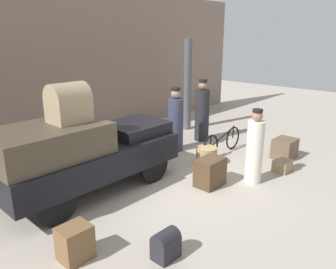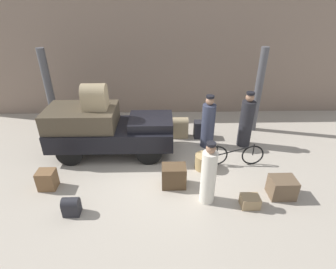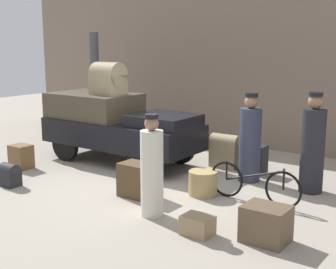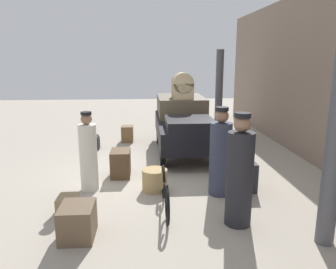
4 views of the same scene
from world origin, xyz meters
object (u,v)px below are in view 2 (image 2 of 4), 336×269
(bicycle, at_px, (235,155))
(porter_standing_middle, at_px, (246,122))
(trunk_wicker_pale, at_px, (179,127))
(suitcase_tan_flat, at_px, (47,180))
(trunk_barrel_dark, at_px, (71,206))
(wicker_basket, at_px, (204,162))
(porter_with_bicycle, at_px, (208,176))
(trunk_on_truck_roof, at_px, (95,97))
(porter_lifting_near_truck, at_px, (208,124))
(suitcase_black_upright, at_px, (174,176))
(suitcase_small_leather, at_px, (200,129))
(trunk_large_brown, at_px, (282,187))
(trunk_umber_medium, at_px, (250,201))
(truck, at_px, (106,128))

(bicycle, relative_size, porter_standing_middle, 0.92)
(trunk_wicker_pale, relative_size, suitcase_tan_flat, 1.42)
(trunk_barrel_dark, relative_size, trunk_wicker_pale, 0.60)
(wicker_basket, distance_m, porter_standing_middle, 2.13)
(porter_with_bicycle, height_order, trunk_on_truck_roof, trunk_on_truck_roof)
(porter_lifting_near_truck, height_order, suitcase_black_upright, porter_lifting_near_truck)
(suitcase_tan_flat, distance_m, trunk_on_truck_roof, 2.61)
(bicycle, xyz_separation_m, suitcase_small_leather, (-0.79, 1.74, -0.03))
(porter_standing_middle, xyz_separation_m, suitcase_tan_flat, (-5.77, -2.11, -0.59))
(bicycle, distance_m, trunk_wicker_pale, 2.36)
(bicycle, bearing_deg, wicker_basket, -170.21)
(bicycle, bearing_deg, trunk_large_brown, -58.50)
(porter_with_bicycle, xyz_separation_m, porter_standing_middle, (1.66, 2.69, 0.10))
(bicycle, xyz_separation_m, trunk_large_brown, (0.86, -1.40, -0.08))
(trunk_umber_medium, height_order, trunk_large_brown, trunk_large_brown)
(truck, bearing_deg, trunk_wicker_pale, 23.44)
(trunk_wicker_pale, distance_m, trunk_umber_medium, 3.84)
(suitcase_tan_flat, bearing_deg, trunk_wicker_pale, 36.92)
(porter_lifting_near_truck, bearing_deg, suitcase_small_leather, 103.93)
(suitcase_black_upright, bearing_deg, trunk_on_truck_roof, 142.90)
(wicker_basket, relative_size, trunk_barrel_dark, 1.18)
(porter_standing_middle, height_order, trunk_barrel_dark, porter_standing_middle)
(suitcase_black_upright, relative_size, trunk_umber_medium, 1.45)
(wicker_basket, distance_m, trunk_large_brown, 2.17)
(porter_lifting_near_truck, bearing_deg, suitcase_tan_flat, -155.30)
(porter_lifting_near_truck, bearing_deg, suitcase_black_upright, -120.17)
(trunk_barrel_dark, bearing_deg, porter_standing_middle, 32.14)
(truck, xyz_separation_m, trunk_on_truck_roof, (-0.21, 0.00, 1.03))
(bicycle, relative_size, suitcase_tan_flat, 3.28)
(wicker_basket, bearing_deg, trunk_wicker_pale, 107.63)
(porter_lifting_near_truck, height_order, trunk_umber_medium, porter_lifting_near_truck)
(wicker_basket, xyz_separation_m, suitcase_black_upright, (-0.91, -0.77, 0.08))
(suitcase_small_leather, bearing_deg, porter_with_bicycle, -94.67)
(trunk_barrel_dark, bearing_deg, wicker_basket, 27.47)
(wicker_basket, distance_m, suitcase_tan_flat, 4.30)
(trunk_wicker_pale, distance_m, trunk_on_truck_roof, 3.12)
(suitcase_black_upright, relative_size, trunk_large_brown, 1.02)
(wicker_basket, bearing_deg, suitcase_tan_flat, -169.56)
(bicycle, xyz_separation_m, trunk_on_truck_roof, (-4.09, 0.77, 1.57))
(truck, height_order, suitcase_tan_flat, truck)
(wicker_basket, relative_size, porter_lifting_near_truck, 0.30)
(porter_standing_middle, xyz_separation_m, suitcase_black_upright, (-2.45, -2.10, -0.54))
(porter_standing_middle, distance_m, suitcase_black_upright, 3.27)
(trunk_umber_medium, height_order, suitcase_tan_flat, suitcase_tan_flat)
(trunk_barrel_dark, bearing_deg, bicycle, 23.94)
(trunk_umber_medium, relative_size, trunk_on_truck_roof, 0.59)
(porter_with_bicycle, relative_size, trunk_barrel_dark, 3.69)
(porter_with_bicycle, xyz_separation_m, suitcase_tan_flat, (-4.11, 0.58, -0.49))
(suitcase_small_leather, distance_m, suitcase_black_upright, 2.87)
(trunk_barrel_dark, bearing_deg, trunk_on_truck_roof, 86.24)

